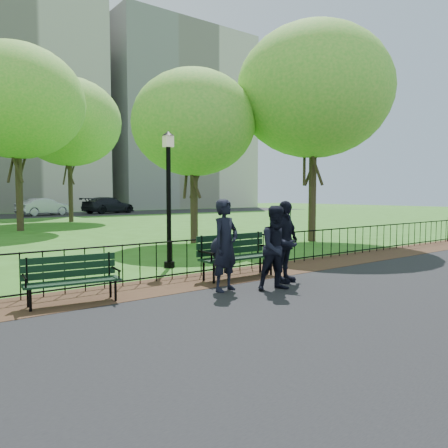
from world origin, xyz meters
TOP-DOWN VIEW (x-y plane):
  - ground at (0.00, 0.00)m, footprint 120.00×120.00m
  - asphalt_path at (0.00, -3.40)m, footprint 60.00×9.20m
  - dirt_strip at (0.00, 1.50)m, footprint 60.00×1.60m
  - iron_fence at (0.00, 2.00)m, footprint 24.06×0.06m
  - apartment_east at (26.00, 48.00)m, footprint 20.00×15.00m
  - park_bench_main at (0.04, 1.25)m, footprint 1.95×0.62m
  - park_bench_left_a at (-3.52, 1.22)m, footprint 1.68×0.70m
  - lamppost at (-0.20, 3.50)m, footprint 0.32×0.32m
  - tree_near_e at (3.56, 7.98)m, footprint 4.88×4.88m
  - tree_mid_e at (7.77, 5.55)m, footprint 6.28×6.28m
  - tree_far_c at (-0.62, 18.31)m, footprint 6.95×6.95m
  - tree_far_e at (3.89, 23.95)m, footprint 7.07×7.07m
  - person_left at (-0.73, 0.36)m, footprint 0.75×0.58m
  - person_mid at (0.16, -0.22)m, footprint 0.92×0.67m
  - person_right at (0.81, 0.24)m, footprint 1.13×0.68m
  - sedan_silver at (4.82, 34.20)m, footprint 4.91×2.95m
  - sedan_dark at (11.16, 34.89)m, footprint 5.91×3.69m

SIDE VIEW (x-z plane):
  - ground at x=0.00m, z-range 0.00..0.00m
  - asphalt_path at x=0.00m, z-range 0.00..0.01m
  - dirt_strip at x=0.00m, z-range 0.01..0.02m
  - iron_fence at x=0.00m, z-range 0.00..1.00m
  - park_bench_left_a at x=-3.52m, z-range 0.07..1.00m
  - park_bench_main at x=0.04m, z-range 0.14..1.24m
  - sedan_silver at x=4.82m, z-range 0.01..1.54m
  - sedan_dark at x=11.16m, z-range 0.01..1.61m
  - person_mid at x=0.16m, z-range 0.01..1.72m
  - person_right at x=0.81m, z-range 0.01..1.81m
  - person_left at x=-0.73m, z-range 0.01..1.85m
  - lamppost at x=-0.20m, z-range 0.16..3.75m
  - tree_near_e at x=3.56m, z-range 1.32..8.12m
  - tree_mid_e at x=7.77m, z-range 1.70..10.46m
  - tree_far_c at x=-0.62m, z-range 1.88..11.57m
  - tree_far_e at x=3.89m, z-range 1.92..11.77m
  - apartment_east at x=26.00m, z-range 0.00..24.00m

